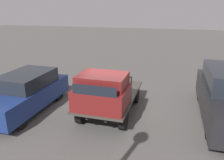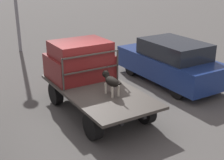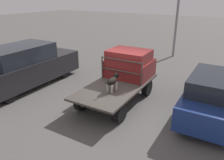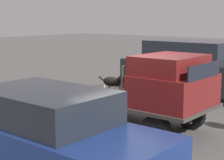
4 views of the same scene
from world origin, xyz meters
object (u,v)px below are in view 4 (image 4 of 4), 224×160
Objects in this scene: flatbed_truck at (133,106)px; parked_pickup_far at (194,69)px; dog at (114,82)px; parked_sedan at (51,136)px.

parked_pickup_far is at bearing 98.26° from flatbed_truck.
parked_pickup_far is at bearing 72.73° from dog.
dog is at bearing -165.89° from flatbed_truck.
flatbed_truck is 4.66m from parked_pickup_far.
parked_pickup_far is (-1.51, 8.11, 0.17)m from parked_sedan.
flatbed_truck is at bearing -4.90° from dog.
flatbed_truck is at bearing -88.85° from parked_pickup_far.
parked_pickup_far is (-0.14, 4.73, -0.18)m from dog.
flatbed_truck is 0.75× the size of parked_pickup_far.
dog is (-0.52, -0.13, 0.59)m from flatbed_truck.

